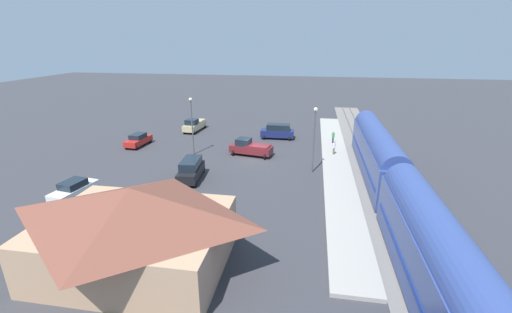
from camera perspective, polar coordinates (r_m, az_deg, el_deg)
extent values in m
plane|color=#38383D|center=(42.25, -0.27, -0.32)|extent=(200.00, 200.00, 0.00)
cube|color=slate|center=(42.29, 18.78, -1.25)|extent=(4.80, 70.00, 0.18)
cube|color=#59544C|center=(42.36, 19.75, -1.10)|extent=(0.10, 70.00, 0.12)
cube|color=#59544C|center=(42.12, 17.84, -1.00)|extent=(0.10, 70.00, 0.12)
cube|color=#A8A399|center=(41.77, 13.38, -0.88)|extent=(3.20, 46.00, 0.30)
cube|color=#33478C|center=(39.06, 19.68, 0.18)|extent=(2.90, 19.48, 3.70)
cube|color=#19389E|center=(38.91, 17.52, -0.12)|extent=(0.04, 17.92, 0.36)
cylinder|color=#33478C|center=(38.55, 19.97, 2.64)|extent=(2.75, 18.70, 2.76)
cube|color=#33478C|center=(21.41, 28.67, -17.66)|extent=(2.90, 19.48, 3.70)
cube|color=#19389E|center=(21.14, 24.60, -18.47)|extent=(0.04, 17.92, 0.36)
cylinder|color=#33478C|center=(20.47, 29.47, -13.68)|extent=(2.75, 18.70, 2.76)
cube|color=tan|center=(23.84, -19.64, -13.50)|extent=(11.41, 8.49, 3.46)
pyramid|color=brown|center=(22.50, -20.44, -7.49)|extent=(12.21, 9.29, 2.11)
cube|color=#4C3323|center=(27.40, -15.22, -10.11)|extent=(1.10, 0.08, 2.10)
cylinder|color=brown|center=(43.83, 13.03, 0.90)|extent=(0.22, 0.22, 0.85)
cylinder|color=silver|center=(43.61, 13.10, 1.82)|extent=(0.36, 0.36, 0.62)
sphere|color=tan|center=(43.49, 13.14, 2.36)|extent=(0.24, 0.24, 0.24)
cylinder|color=#23284C|center=(48.63, 12.91, 2.74)|extent=(0.22, 0.22, 0.85)
cylinder|color=green|center=(48.43, 12.98, 3.57)|extent=(0.36, 0.36, 0.62)
sphere|color=tan|center=(48.32, 13.01, 4.06)|extent=(0.24, 0.24, 0.24)
cube|color=maroon|center=(43.11, -0.84, 1.27)|extent=(5.67, 2.91, 0.92)
cube|color=#19232D|center=(43.21, -2.12, 2.52)|extent=(2.01, 2.01, 0.84)
cylinder|color=black|center=(43.29, -3.90, 0.66)|extent=(0.22, 0.76, 0.76)
cylinder|color=black|center=(44.78, -3.02, 1.32)|extent=(0.22, 0.76, 0.76)
cylinder|color=black|center=(41.81, 1.50, 0.01)|extent=(0.22, 0.76, 0.76)
cylinder|color=black|center=(43.35, 2.23, 0.72)|extent=(0.22, 0.76, 0.76)
cube|color=maroon|center=(42.63, 0.35, 1.85)|extent=(3.26, 2.37, 0.20)
cube|color=black|center=(36.36, -10.98, -2.61)|extent=(2.44, 5.07, 1.00)
cube|color=#19232D|center=(36.16, -11.01, -1.14)|extent=(2.06, 3.59, 0.88)
cylinder|color=black|center=(34.65, -10.31, -4.59)|extent=(0.22, 0.68, 0.68)
cylinder|color=black|center=(35.09, -13.05, -4.47)|extent=(0.22, 0.68, 0.68)
cylinder|color=black|center=(38.05, -8.97, -2.29)|extent=(0.22, 0.68, 0.68)
cylinder|color=black|center=(38.46, -11.48, -2.21)|extent=(0.22, 0.68, 0.68)
cube|color=navy|center=(50.64, 3.63, 3.99)|extent=(4.93, 2.04, 1.00)
cube|color=#19232D|center=(50.39, 3.82, 5.01)|extent=(3.46, 1.78, 0.88)
cylinder|color=black|center=(50.15, 1.36, 3.27)|extent=(0.22, 0.68, 0.68)
cylinder|color=black|center=(51.79, 1.61, 3.79)|extent=(0.22, 0.68, 0.68)
cylinder|color=black|center=(49.83, 5.71, 3.07)|extent=(0.22, 0.68, 0.68)
cylinder|color=black|center=(51.48, 5.81, 3.60)|extent=(0.22, 0.68, 0.68)
cube|color=white|center=(36.01, -28.48, -5.15)|extent=(2.49, 4.72, 0.76)
cube|color=#19232D|center=(35.75, -28.66, -4.13)|extent=(1.92, 2.38, 0.64)
cylinder|color=black|center=(37.75, -27.42, -4.52)|extent=(0.22, 0.68, 0.68)
cylinder|color=black|center=(36.67, -25.65, -4.91)|extent=(0.22, 0.68, 0.68)
cylinder|color=black|center=(35.72, -31.21, -6.50)|extent=(0.22, 0.68, 0.68)
cylinder|color=black|center=(34.58, -29.44, -6.99)|extent=(0.22, 0.68, 0.68)
cube|color=#C6B284|center=(55.85, -10.36, 5.17)|extent=(2.38, 5.54, 0.92)
cube|color=#19232D|center=(54.74, -10.85, 5.80)|extent=(1.86, 1.86, 0.84)
cylinder|color=black|center=(53.73, -10.42, 4.09)|extent=(0.22, 0.76, 0.76)
cylinder|color=black|center=(54.45, -12.07, 4.19)|extent=(0.22, 0.76, 0.76)
cylinder|color=black|center=(57.53, -8.67, 5.20)|extent=(0.22, 0.76, 0.76)
cylinder|color=black|center=(58.21, -10.25, 5.28)|extent=(0.22, 0.76, 0.76)
cube|color=#C6B284|center=(56.56, -10.00, 5.95)|extent=(2.09, 3.11, 0.20)
cube|color=red|center=(49.85, -19.33, 2.52)|extent=(2.19, 4.63, 0.76)
cube|color=#19232D|center=(49.67, -19.42, 3.29)|extent=(1.79, 2.28, 0.64)
cylinder|color=black|center=(51.74, -19.02, 2.71)|extent=(0.22, 0.68, 0.68)
cylinder|color=black|center=(50.90, -17.51, 2.61)|extent=(0.22, 0.68, 0.68)
cylinder|color=black|center=(49.07, -21.13, 1.58)|extent=(0.22, 0.68, 0.68)
cylinder|color=black|center=(48.18, -19.56, 1.46)|extent=(0.22, 0.68, 0.68)
cylinder|color=#515156|center=(37.28, 9.77, 2.34)|extent=(0.16, 0.16, 6.98)
sphere|color=#EAE5C6|center=(36.40, 10.10, 7.87)|extent=(0.44, 0.44, 0.44)
cylinder|color=#515156|center=(43.57, -10.75, 4.73)|extent=(0.16, 0.16, 6.96)
sphere|color=#EAE5C6|center=(42.81, -11.05, 9.48)|extent=(0.44, 0.44, 0.44)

